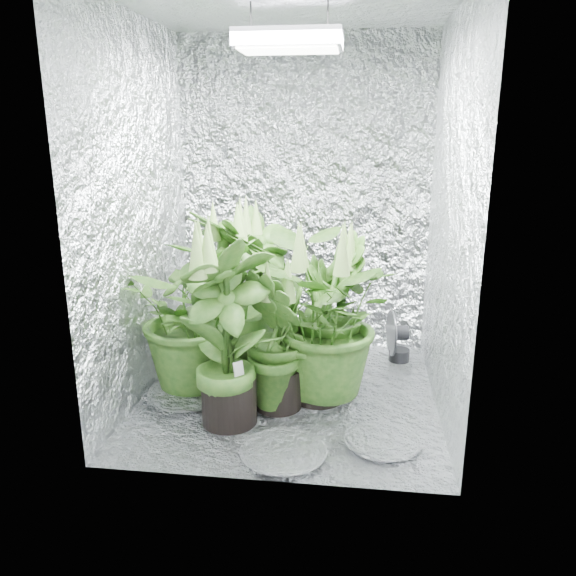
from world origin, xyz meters
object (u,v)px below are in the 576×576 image
at_px(plant_e, 319,320).
at_px(plant_d, 230,297).
at_px(plant_c, 332,312).
at_px(circulation_fan, 396,340).
at_px(grow_lamp, 289,41).
at_px(plant_b, 259,284).
at_px(plant_a, 197,313).
at_px(plant_g, 278,341).
at_px(plant_f, 227,334).

bearing_deg(plant_e, plant_d, 156.69).
distance_m(plant_c, plant_d, 0.59).
relative_size(plant_d, circulation_fan, 3.16).
bearing_deg(grow_lamp, plant_c, 45.38).
relative_size(grow_lamp, circulation_fan, 1.50).
xyz_separation_m(plant_e, circulation_fan, (0.45, 0.58, -0.31)).
bearing_deg(grow_lamp, plant_b, 113.66).
bearing_deg(plant_c, grow_lamp, -134.62).
relative_size(plant_c, circulation_fan, 2.79).
bearing_deg(plant_a, plant_d, 55.31).
distance_m(plant_e, plant_g, 0.25).
xyz_separation_m(plant_a, circulation_fan, (1.12, 0.55, -0.32)).
bearing_deg(circulation_fan, plant_g, -141.34).
height_order(plant_b, plant_f, plant_f).
xyz_separation_m(plant_a, plant_d, (0.14, 0.20, 0.04)).
bearing_deg(plant_g, circulation_fan, 47.22).
xyz_separation_m(grow_lamp, circulation_fan, (0.61, 0.56, -1.68)).
relative_size(plant_b, plant_e, 1.05).
relative_size(plant_c, plant_d, 0.88).
xyz_separation_m(plant_e, plant_g, (-0.21, -0.12, -0.08)).
bearing_deg(plant_c, circulation_fan, 40.90).
relative_size(plant_b, plant_f, 0.98).
xyz_separation_m(plant_b, plant_d, (-0.10, -0.40, 0.03)).
relative_size(plant_e, plant_g, 1.16).
bearing_deg(plant_f, plant_e, 36.42).
bearing_deg(grow_lamp, circulation_fan, 42.59).
xyz_separation_m(grow_lamp, plant_g, (-0.04, -0.14, -1.45)).
xyz_separation_m(plant_d, plant_e, (0.53, -0.23, -0.04)).
bearing_deg(plant_e, circulation_fan, 52.44).
distance_m(plant_f, plant_g, 0.31).
distance_m(plant_d, plant_g, 0.50).
height_order(plant_a, plant_b, plant_b).
distance_m(plant_f, circulation_fan, 1.29).
height_order(plant_b, plant_e, plant_b).
xyz_separation_m(plant_c, plant_f, (-0.48, -0.56, 0.05)).
height_order(grow_lamp, plant_a, grow_lamp).
relative_size(grow_lamp, plant_e, 0.52).
distance_m(plant_a, plant_g, 0.50).
height_order(plant_g, circulation_fan, plant_g).
bearing_deg(plant_g, plant_d, 132.84).
bearing_deg(plant_b, grow_lamp, -66.34).
height_order(plant_a, plant_e, plant_a).
relative_size(plant_f, circulation_fan, 3.10).
xyz_separation_m(plant_a, plant_g, (0.47, -0.15, -0.08)).
distance_m(grow_lamp, plant_c, 1.44).
xyz_separation_m(grow_lamp, plant_a, (-0.51, 0.01, -1.37)).
height_order(plant_e, circulation_fan, plant_e).
height_order(grow_lamp, plant_g, grow_lamp).
xyz_separation_m(plant_f, circulation_fan, (0.87, 0.90, -0.33)).
xyz_separation_m(grow_lamp, plant_c, (0.22, 0.22, -1.40)).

